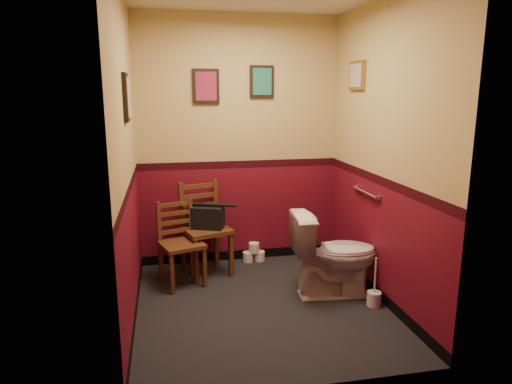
% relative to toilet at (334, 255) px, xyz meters
% --- Properties ---
extents(floor, '(2.20, 2.40, 0.00)m').
position_rel_toilet_xyz_m(floor, '(-0.72, -0.10, -0.40)').
color(floor, black).
rests_on(floor, ground).
extents(wall_back, '(2.20, 0.00, 2.70)m').
position_rel_toilet_xyz_m(wall_back, '(-0.72, 1.10, 0.95)').
color(wall_back, '#5D0D1C').
rests_on(wall_back, ground).
extents(wall_front, '(2.20, 0.00, 2.70)m').
position_rel_toilet_xyz_m(wall_front, '(-0.72, -1.30, 0.95)').
color(wall_front, '#5D0D1C').
rests_on(wall_front, ground).
extents(wall_left, '(0.00, 2.40, 2.70)m').
position_rel_toilet_xyz_m(wall_left, '(-1.82, -0.10, 0.95)').
color(wall_left, '#5D0D1C').
rests_on(wall_left, ground).
extents(wall_right, '(0.00, 2.40, 2.70)m').
position_rel_toilet_xyz_m(wall_right, '(0.38, -0.10, 0.95)').
color(wall_right, '#5D0D1C').
rests_on(wall_right, ground).
extents(grab_bar, '(0.05, 0.56, 0.06)m').
position_rel_toilet_xyz_m(grab_bar, '(0.35, 0.15, 0.55)').
color(grab_bar, silver).
rests_on(grab_bar, wall_right).
extents(framed_print_back_a, '(0.28, 0.04, 0.36)m').
position_rel_toilet_xyz_m(framed_print_back_a, '(-1.07, 1.08, 1.55)').
color(framed_print_back_a, black).
rests_on(framed_print_back_a, wall_back).
extents(framed_print_back_b, '(0.26, 0.04, 0.34)m').
position_rel_toilet_xyz_m(framed_print_back_b, '(-0.47, 1.08, 1.60)').
color(framed_print_back_b, black).
rests_on(framed_print_back_b, wall_back).
extents(framed_print_left, '(0.04, 0.30, 0.38)m').
position_rel_toilet_xyz_m(framed_print_left, '(-1.80, -0.00, 1.45)').
color(framed_print_left, black).
rests_on(framed_print_left, wall_left).
extents(framed_print_right, '(0.04, 0.34, 0.28)m').
position_rel_toilet_xyz_m(framed_print_right, '(0.36, 0.50, 1.65)').
color(framed_print_right, olive).
rests_on(framed_print_right, wall_right).
extents(toilet, '(0.84, 0.51, 0.79)m').
position_rel_toilet_xyz_m(toilet, '(0.00, 0.00, 0.00)').
color(toilet, white).
rests_on(toilet, floor).
extents(toilet_brush, '(0.13, 0.13, 0.46)m').
position_rel_toilet_xyz_m(toilet_brush, '(0.28, -0.30, -0.32)').
color(toilet_brush, silver).
rests_on(toilet_brush, floor).
extents(chair_left, '(0.49, 0.49, 0.84)m').
position_rel_toilet_xyz_m(chair_left, '(-1.41, 0.55, 0.02)').
color(chair_left, brown).
rests_on(chair_left, floor).
extents(chair_right, '(0.56, 0.56, 0.97)m').
position_rel_toilet_xyz_m(chair_right, '(-1.15, 0.79, 0.09)').
color(chair_right, brown).
rests_on(chair_right, floor).
extents(handbag, '(0.41, 0.30, 0.27)m').
position_rel_toilet_xyz_m(handbag, '(-1.13, 0.75, 0.23)').
color(handbag, black).
rests_on(handbag, chair_right).
extents(tp_stack, '(0.25, 0.13, 0.22)m').
position_rel_toilet_xyz_m(tp_stack, '(-0.57, 1.00, -0.31)').
color(tp_stack, silver).
rests_on(tp_stack, floor).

